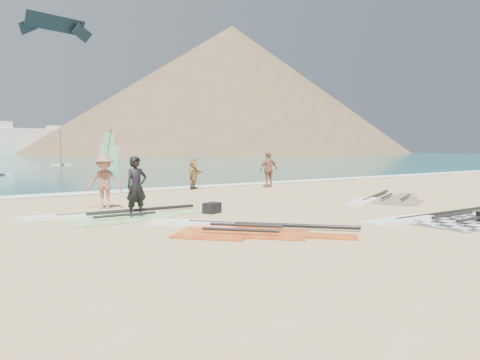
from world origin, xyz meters
TOP-DOWN VIEW (x-y plane):
  - ground at (0.00, 0.00)m, footprint 300.00×300.00m
  - surf_line at (0.00, 12.30)m, footprint 300.00×1.20m
  - headland_main at (85.00, 130.00)m, footprint 143.00×143.00m
  - headland_minor at (120.00, 140.00)m, footprint 70.00×70.00m
  - rig_grey at (3.35, -1.79)m, footprint 6.10×2.40m
  - rig_green at (-4.53, 4.49)m, footprint 5.70×2.30m
  - rig_orange at (6.23, 2.52)m, footprint 5.93×3.93m
  - rig_red at (-2.50, 0.54)m, footprint 4.47×5.11m
  - gear_bag_near at (-1.23, 3.46)m, footprint 0.65×0.57m
  - person_wetsuit at (-3.63, 3.93)m, footprint 0.74×0.53m
  - beachgoer_mid at (-3.72, 6.60)m, footprint 1.43×1.26m
  - beachgoer_back at (6.43, 10.13)m, footprint 1.15×0.50m
  - beachgoer_right at (2.62, 11.50)m, footprint 1.46×1.28m
  - windsurfer_centre at (5.37, 48.82)m, footprint 2.33×2.67m
  - windsurfer_right at (13.69, 55.64)m, footprint 2.55×2.53m
  - kitesurf_kite at (4.56, 46.20)m, footprint 7.95×2.43m

SIDE VIEW (x-z plane):
  - ground at x=0.00m, z-range 0.00..0.00m
  - surf_line at x=0.00m, z-range -0.02..0.02m
  - headland_main at x=85.00m, z-range -22.50..22.50m
  - headland_minor at x=120.00m, z-range -14.00..14.00m
  - rig_red at x=-2.50m, z-range -0.05..0.15m
  - rig_green at x=-4.53m, z-range -0.05..0.15m
  - rig_orange at x=6.23m, z-range -0.05..0.15m
  - rig_grey at x=3.35m, z-range -0.05..0.15m
  - gear_bag_near at x=-1.23m, z-range 0.00..0.35m
  - beachgoer_right at x=2.62m, z-range 0.00..1.59m
  - person_wetsuit at x=-3.63m, z-range 0.00..1.89m
  - beachgoer_mid at x=-3.72m, z-range 0.00..1.92m
  - beachgoer_back at x=6.43m, z-range 0.00..1.94m
  - windsurfer_centre at x=5.37m, z-range -0.83..3.27m
  - windsurfer_right at x=13.69m, z-range -1.03..3.77m
  - kitesurf_kite at x=4.56m, z-range 14.55..17.12m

